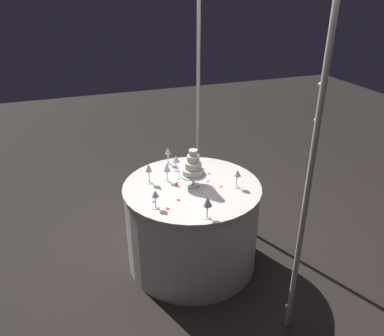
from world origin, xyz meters
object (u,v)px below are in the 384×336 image
main_table (192,224)px  wine_glass_3 (207,202)px  wine_glass_4 (168,152)px  tiered_cake (193,168)px  wine_glass_1 (155,195)px  wine_glass_5 (149,169)px  decorative_arch (241,100)px  wine_glass_2 (167,168)px  wine_glass_6 (237,174)px  wine_glass_0 (176,160)px

main_table → wine_glass_3: size_ratio=6.70×
main_table → wine_glass_4: wine_glass_4 is taller
wine_glass_4 → tiered_cake: bearing=8.3°
main_table → wine_glass_1: (0.23, -0.37, 0.49)m
main_table → tiered_cake: size_ratio=3.57×
main_table → wine_glass_5: bearing=-118.2°
wine_glass_5 → decorative_arch: bearing=76.7°
tiered_cake → wine_glass_2: bearing=-131.1°
wine_glass_1 → wine_glass_5: wine_glass_5 is taller
tiered_cake → wine_glass_5: 0.37m
wine_glass_6 → wine_glass_4: bearing=-147.7°
wine_glass_1 → wine_glass_3: 0.40m
tiered_cake → wine_glass_2: 0.24m
wine_glass_0 → wine_glass_5: 0.31m
wine_glass_6 → wine_glass_0: bearing=-141.1°
main_table → wine_glass_6: 0.62m
wine_glass_1 → tiered_cake: bearing=120.3°
decorative_arch → main_table: (-0.00, -0.41, -1.07)m
main_table → wine_glass_3: 0.71m
tiered_cake → wine_glass_1: (0.22, -0.38, -0.06)m
main_table → wine_glass_2: wine_glass_2 is taller
wine_glass_0 → wine_glass_3: (0.79, -0.02, 0.02)m
wine_glass_0 → wine_glass_3: size_ratio=0.84×
wine_glass_1 → wine_glass_6: wine_glass_6 is taller
wine_glass_6 → wine_glass_2: bearing=-120.8°
main_table → wine_glass_0: bearing=-173.1°
tiered_cake → wine_glass_3: tiered_cake is taller
decorative_arch → wine_glass_2: bearing=-104.5°
wine_glass_5 → wine_glass_0: bearing=116.4°
decorative_arch → wine_glass_6: size_ratio=14.49×
wine_glass_2 → main_table: bearing=48.5°
wine_glass_5 → wine_glass_6: bearing=63.8°
wine_glass_0 → wine_glass_4: size_ratio=0.90×
wine_glass_4 → wine_glass_5: bearing=-40.2°
wine_glass_0 → wine_glass_1: size_ratio=0.98×
wine_glass_0 → wine_glass_1: 0.63m
wine_glass_3 → wine_glass_6: wine_glass_3 is taller
wine_glass_0 → wine_glass_2: bearing=-38.7°
decorative_arch → wine_glass_4: bearing=-135.2°
wine_glass_4 → wine_glass_2: bearing=-18.0°
wine_glass_3 → wine_glass_2: bearing=-170.5°
decorative_arch → wine_glass_3: decorative_arch is taller
tiered_cake → wine_glass_2: (-0.15, -0.17, -0.04)m
main_table → wine_glass_4: (-0.47, -0.06, 0.50)m
wine_glass_5 → wine_glass_6: 0.72m
decorative_arch → wine_glass_3: size_ratio=13.29×
wine_glass_0 → wine_glass_1: wine_glass_1 is taller
wine_glass_3 → tiered_cake: bearing=171.7°
decorative_arch → wine_glass_6: 0.59m
decorative_arch → wine_glass_6: decorative_arch is taller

